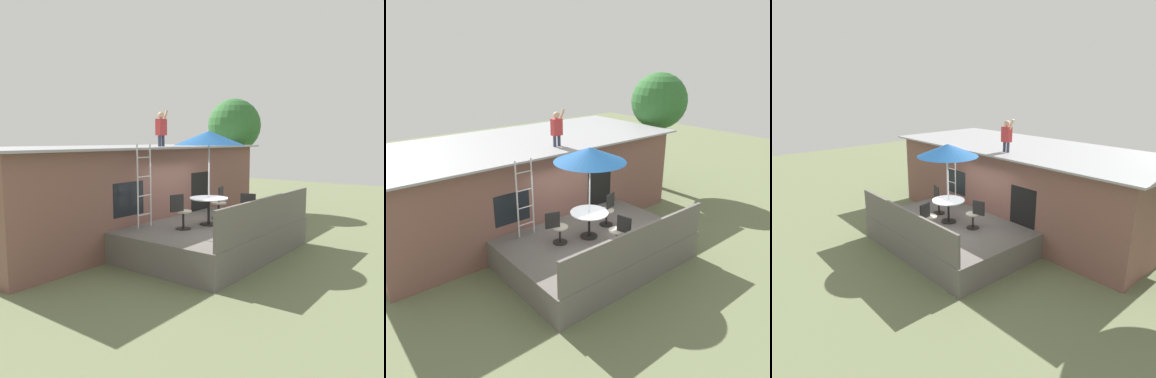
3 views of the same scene
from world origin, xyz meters
The scene contains 12 objects.
ground_plane centered at (0.00, 0.00, 0.00)m, with size 40.00×40.00×0.00m, color #66704C.
house centered at (0.00, 3.60, 1.45)m, with size 10.50×4.50×2.90m.
deck centered at (0.00, 0.00, 0.40)m, with size 4.97×3.41×0.80m, color #605B56.
deck_railing centered at (0.00, -1.65, 1.25)m, with size 4.87×0.08×0.90m, color #605B56.
patio_table centered at (-0.13, 0.06, 1.39)m, with size 1.04×1.04×0.74m.
patio_umbrella centered at (-0.13, 0.06, 3.15)m, with size 1.90×1.90×2.54m.
step_ladder centered at (-1.42, 1.22, 1.90)m, with size 0.52×0.04×2.20m.
person_figure centered at (0.37, 2.16, 3.51)m, with size 0.47×0.20×1.11m.
patio_chair_left centered at (-1.03, 0.31, 1.26)m, with size 0.61×0.44×0.92m.
patio_chair_right centered at (0.83, 0.33, 1.26)m, with size 0.61×0.44×0.92m.
patio_chair_near centered at (0.08, -0.89, 1.26)m, with size 0.44×0.61×0.92m.
backyard_tree centered at (6.29, 3.09, 3.67)m, with size 2.31×2.31×4.88m.
Camera 1 is at (-9.00, -5.97, 3.10)m, focal length 37.41 mm.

